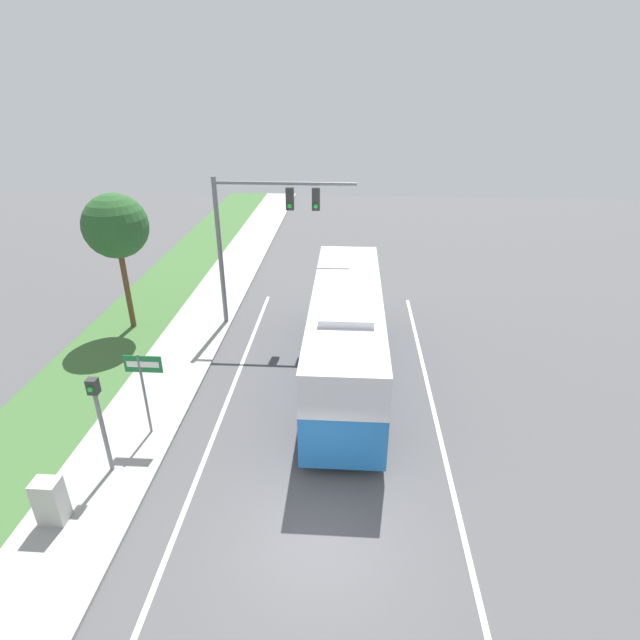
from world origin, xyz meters
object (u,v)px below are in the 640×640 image
Objects in this scene: utility_cabinet at (50,501)px; signal_gantry at (258,224)px; bus at (346,330)px; street_sign at (144,380)px; pedestrian_signal at (99,411)px.

signal_gantry is at bearing 73.64° from utility_cabinet.
utility_cabinet is (-7.25, -7.41, -1.24)m from bus.
bus is 7.15m from street_sign.
signal_gantry is 8.77m from street_sign.
street_sign is at bearing -147.80° from bus.
bus is 10.44m from utility_cabinet.
bus is at bearing 39.95° from pedestrian_signal.
street_sign is (0.57, 1.73, -0.08)m from pedestrian_signal.
bus is 8.63m from pedestrian_signal.
bus reaches higher than pedestrian_signal.
street_sign is at bearing 71.54° from utility_cabinet.
signal_gantry reaches higher than street_sign.
pedestrian_signal is 2.49× the size of utility_cabinet.
utility_cabinet is at bearing -106.36° from signal_gantry.
street_sign is 2.31× the size of utility_cabinet.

